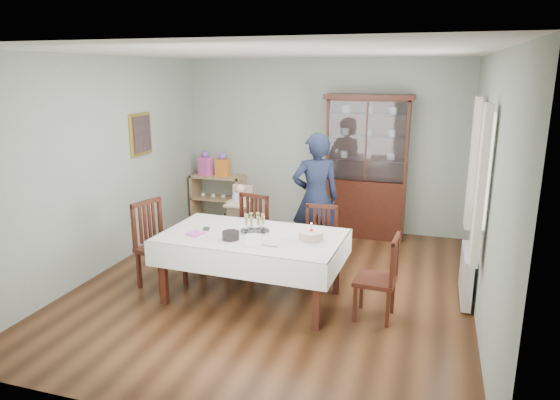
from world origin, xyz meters
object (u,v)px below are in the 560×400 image
at_px(sideboard, 218,198).
at_px(chair_end_left, 161,262).
at_px(birthday_cake, 311,236).
at_px(dining_table, 252,266).
at_px(china_cabinet, 367,165).
at_px(gift_bag_pink, 205,164).
at_px(chair_far_right, 318,259).
at_px(gift_bag_orange, 222,165).
at_px(chair_end_right, 376,294).
at_px(chair_far_left, 247,249).
at_px(champagne_tray, 255,227).
at_px(woman, 316,198).
at_px(high_chair, 241,223).

height_order(sideboard, chair_end_left, chair_end_left).
bearing_deg(birthday_cake, dining_table, 178.18).
bearing_deg(china_cabinet, gift_bag_pink, 179.97).
distance_m(chair_far_right, gift_bag_orange, 2.95).
bearing_deg(sideboard, chair_end_right, -42.10).
bearing_deg(chair_end_left, chair_far_left, -30.01).
distance_m(sideboard, chair_end_right, 4.05).
xyz_separation_m(chair_end_left, champagne_tray, (1.16, 0.10, 0.52)).
bearing_deg(gift_bag_pink, sideboard, 5.58).
relative_size(woman, champagne_tray, 5.27).
relative_size(dining_table, champagne_tray, 6.16).
relative_size(sideboard, champagne_tray, 2.72).
bearing_deg(champagne_tray, chair_end_left, -174.94).
bearing_deg(gift_bag_pink, china_cabinet, -0.03).
relative_size(sideboard, woman, 0.52).
bearing_deg(sideboard, chair_far_left, -56.54).
xyz_separation_m(sideboard, chair_far_left, (1.27, -1.92, -0.11)).
xyz_separation_m(champagne_tray, gift_bag_orange, (-1.50, 2.55, 0.16)).
height_order(sideboard, high_chair, high_chair).
height_order(china_cabinet, woman, china_cabinet).
bearing_deg(gift_bag_orange, chair_end_right, -42.93).
relative_size(china_cabinet, gift_bag_orange, 5.44).
height_order(chair_end_right, woman, woman).
xyz_separation_m(chair_end_left, chair_end_right, (2.55, -0.04, -0.04)).
distance_m(chair_end_left, gift_bag_orange, 2.76).
bearing_deg(gift_bag_orange, gift_bag_pink, 180.00).
relative_size(chair_far_right, high_chair, 0.98).
bearing_deg(champagne_tray, high_chair, 117.48).
height_order(chair_far_right, high_chair, high_chair).
height_order(woman, gift_bag_pink, woman).
bearing_deg(chair_far_left, sideboard, 133.59).
bearing_deg(chair_end_right, dining_table, -88.42).
bearing_deg(chair_end_right, chair_end_left, -87.43).
bearing_deg(high_chair, sideboard, 127.15).
xyz_separation_m(chair_end_left, birthday_cake, (1.84, -0.02, 0.51)).
distance_m(china_cabinet, high_chair, 2.11).
bearing_deg(birthday_cake, high_chair, 132.52).
bearing_deg(chair_far_left, chair_end_right, -14.49).
relative_size(chair_far_left, gift_bag_orange, 2.44).
bearing_deg(birthday_cake, chair_far_left, 143.06).
height_order(china_cabinet, chair_far_left, china_cabinet).
xyz_separation_m(high_chair, gift_bag_pink, (-1.07, 1.12, 0.61)).
bearing_deg(dining_table, chair_end_right, -1.91).
bearing_deg(gift_bag_pink, chair_far_left, -52.19).
bearing_deg(birthday_cake, chair_end_left, 179.49).
xyz_separation_m(sideboard, champagne_tray, (1.61, -2.57, 0.42)).
bearing_deg(sideboard, gift_bag_pink, -174.42).
xyz_separation_m(dining_table, champagne_tray, (-0.00, 0.10, 0.44)).
bearing_deg(gift_bag_orange, birthday_cake, -50.70).
xyz_separation_m(chair_end_right, woman, (-0.99, 1.41, 0.60)).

